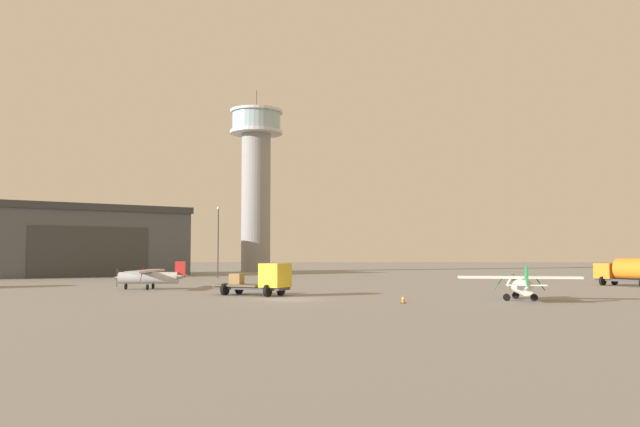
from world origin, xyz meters
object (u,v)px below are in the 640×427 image
object	(u,v)px
light_post_east	(218,236)
airplane_silver	(149,276)
control_tower	(256,175)
airplane_white	(520,284)
truck_flatbed_yellow	(263,280)
traffic_cone_near_right	(403,299)
truck_fuel_tanker_orange	(631,271)

from	to	relation	value
light_post_east	airplane_silver	bearing A→B (deg)	-93.26
control_tower	airplane_white	size ratio (longest dim) A/B	3.92
airplane_white	truck_flatbed_yellow	size ratio (longest dim) A/B	1.31
airplane_silver	traffic_cone_near_right	xyz separation A→B (m)	(22.83, -17.06, -0.98)
truck_fuel_tanker_orange	traffic_cone_near_right	bearing A→B (deg)	98.50
airplane_white	truck_flatbed_yellow	bearing A→B (deg)	81.80
control_tower	traffic_cone_near_right	xyz separation A→B (m)	(19.34, -78.87, -18.36)
truck_flatbed_yellow	light_post_east	world-z (taller)	light_post_east
airplane_white	airplane_silver	size ratio (longest dim) A/B	0.98
airplane_white	airplane_silver	xyz separation A→B (m)	(-31.78, 14.81, 0.04)
airplane_silver	truck_flatbed_yellow	xyz separation A→B (m)	(12.04, -9.16, 0.02)
control_tower	traffic_cone_near_right	world-z (taller)	control_tower
control_tower	airplane_white	world-z (taller)	control_tower
control_tower	truck_flatbed_yellow	xyz separation A→B (m)	(8.55, -70.97, -17.35)
control_tower	airplane_white	distance (m)	83.51
control_tower	truck_fuel_tanker_orange	size ratio (longest dim) A/B	4.90
truck_fuel_tanker_orange	traffic_cone_near_right	world-z (taller)	truck_fuel_tanker_orange
airplane_white	truck_flatbed_yellow	xyz separation A→B (m)	(-19.74, 5.64, 0.06)
airplane_white	traffic_cone_near_right	xyz separation A→B (m)	(-8.95, -2.25, -0.95)
truck_fuel_tanker_orange	light_post_east	distance (m)	53.61
control_tower	traffic_cone_near_right	distance (m)	83.25
light_post_east	traffic_cone_near_right	distance (m)	51.42
airplane_white	truck_flatbed_yellow	world-z (taller)	truck_flatbed_yellow
truck_flatbed_yellow	light_post_east	xyz separation A→B (m)	(-10.35, 38.63, 4.67)
airplane_silver	light_post_east	xyz separation A→B (m)	(1.68, 29.47, 4.69)
airplane_silver	truck_flatbed_yellow	size ratio (longest dim) A/B	1.34
airplane_white	truck_fuel_tanker_orange	xyz separation A→B (m)	(18.21, 21.43, 0.42)
truck_flatbed_yellow	traffic_cone_near_right	distance (m)	13.41
control_tower	truck_fuel_tanker_orange	world-z (taller)	control_tower
airplane_white	airplane_silver	world-z (taller)	airplane_silver
light_post_east	traffic_cone_near_right	xyz separation A→B (m)	(21.15, -46.52, -5.68)
truck_fuel_tanker_orange	traffic_cone_near_right	size ratio (longest dim) A/B	12.10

